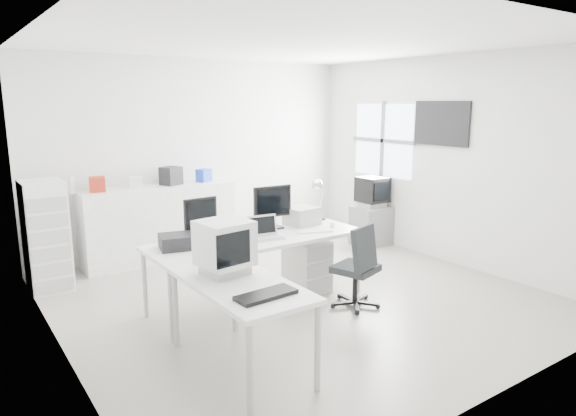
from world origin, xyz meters
TOP-DOWN VIEW (x-y plane):
  - floor at (0.00, 0.00)m, footprint 5.00×5.00m
  - ceiling at (0.00, 0.00)m, footprint 5.00×5.00m
  - back_wall at (0.00, 2.50)m, footprint 5.00×0.02m
  - left_wall at (-2.50, 0.00)m, footprint 0.02×5.00m
  - right_wall at (2.50, 0.00)m, footprint 0.02×5.00m
  - window at (2.48, 1.20)m, footprint 0.02×1.20m
  - wall_picture at (2.47, 0.10)m, footprint 0.04×0.90m
  - main_desk at (-0.48, 0.08)m, footprint 2.40×0.80m
  - side_desk at (-1.33, -1.02)m, footprint 0.70×1.40m
  - drawer_pedestal at (0.22, 0.13)m, footprint 0.40×0.50m
  - inkjet_printer at (-1.33, 0.18)m, footprint 0.46×0.39m
  - lcd_monitor_small at (-1.03, 0.33)m, footprint 0.38×0.23m
  - lcd_monitor_large at (-0.13, 0.33)m, footprint 0.48×0.22m
  - laptop at (-0.43, -0.02)m, footprint 0.40×0.41m
  - white_keyboard at (0.17, -0.07)m, footprint 0.43×0.26m
  - white_mouse at (0.47, -0.02)m, footprint 0.06×0.06m
  - laser_printer at (0.27, 0.30)m, footprint 0.40×0.36m
  - desk_lamp at (0.62, 0.38)m, footprint 0.17×0.17m
  - crt_monitor at (-1.33, -0.77)m, footprint 0.44×0.44m
  - black_keyboard at (-1.33, -1.42)m, footprint 0.49×0.22m
  - office_chair at (0.34, -0.58)m, footprint 0.69×0.69m
  - tv_cabinet at (2.22, 1.12)m, footprint 0.55×0.45m
  - crt_tv at (2.22, 1.12)m, footprint 0.50×0.48m
  - sideboard at (-0.77, 2.24)m, footprint 2.10×0.53m
  - clutter_box_a at (-1.57, 2.24)m, footprint 0.23×0.21m
  - clutter_box_b at (-1.07, 2.24)m, footprint 0.19×0.18m
  - clutter_box_c at (-0.57, 2.24)m, footprint 0.32×0.31m
  - clutter_box_d at (-0.07, 2.24)m, footprint 0.23×0.21m
  - clutter_bottle at (-1.87, 2.28)m, footprint 0.07×0.07m
  - filing_cabinet at (-2.28, 1.88)m, footprint 0.46×0.54m

SIDE VIEW (x-z plane):
  - floor at x=0.00m, z-range -0.01..0.01m
  - drawer_pedestal at x=0.22m, z-range 0.00..0.60m
  - tv_cabinet at x=2.22m, z-range 0.00..0.60m
  - main_desk at x=-0.48m, z-range 0.00..0.75m
  - side_desk at x=-1.33m, z-range 0.00..0.75m
  - office_chair at x=0.34m, z-range 0.00..0.94m
  - sideboard at x=-0.77m, z-range 0.00..1.05m
  - filing_cabinet at x=-2.28m, z-range 0.00..1.30m
  - white_keyboard at x=0.17m, z-range 0.75..0.77m
  - black_keyboard at x=-1.33m, z-range 0.75..0.78m
  - white_mouse at x=0.47m, z-range 0.75..0.81m
  - inkjet_printer at x=-1.33m, z-range 0.75..0.89m
  - crt_tv at x=2.22m, z-range 0.60..1.05m
  - laser_printer at x=0.27m, z-range 0.75..0.96m
  - laptop at x=-0.43m, z-range 0.75..0.99m
  - desk_lamp at x=0.62m, z-range 0.75..1.19m
  - crt_monitor at x=-1.33m, z-range 0.75..1.21m
  - lcd_monitor_small at x=-1.03m, z-range 0.75..1.21m
  - lcd_monitor_large at x=-0.13m, z-range 0.75..1.24m
  - clutter_box_b at x=-1.07m, z-range 1.05..1.20m
  - clutter_box_d at x=-0.07m, z-range 1.05..1.24m
  - clutter_box_a at x=-1.57m, z-range 1.05..1.25m
  - clutter_bottle at x=-1.87m, z-range 1.05..1.27m
  - clutter_box_c at x=-0.57m, z-range 1.05..1.30m
  - back_wall at x=0.00m, z-range 0.00..2.80m
  - left_wall at x=-2.50m, z-range 0.00..2.80m
  - right_wall at x=2.50m, z-range 0.00..2.80m
  - window at x=2.48m, z-range 1.05..2.15m
  - wall_picture at x=2.47m, z-range 1.60..2.20m
  - ceiling at x=0.00m, z-range 2.79..2.80m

